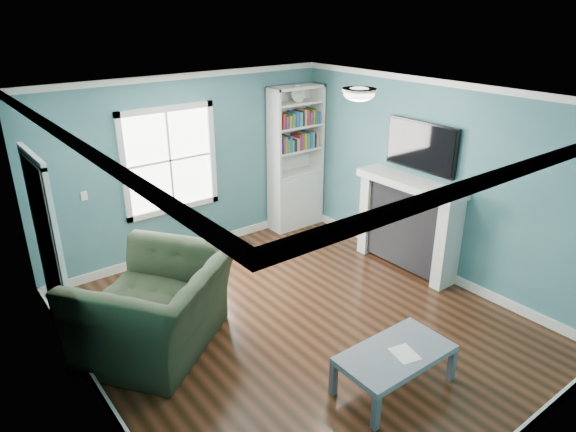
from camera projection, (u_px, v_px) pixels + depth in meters
floor at (299, 324)px, 5.97m from camera, size 5.00×5.00×0.00m
room_walls at (300, 196)px, 5.37m from camera, size 5.00×5.00×5.00m
trim at (299, 227)px, 5.50m from camera, size 4.50×5.00×2.60m
window at (170, 160)px, 7.07m from camera, size 1.40×0.06×1.50m
bookshelf at (295, 172)px, 8.30m from camera, size 0.90×0.35×2.31m
fireplace at (408, 225)px, 7.05m from camera, size 0.44×1.58×1.30m
tv at (421, 146)px, 6.70m from camera, size 0.06×1.10×0.65m
door at (49, 251)px, 5.34m from camera, size 0.12×0.98×2.17m
ceiling_fixture at (359, 93)px, 5.58m from camera, size 0.38×0.38×0.15m
light_switch at (84, 196)px, 6.49m from camera, size 0.08×0.01×0.12m
recliner at (155, 293)px, 5.33m from camera, size 1.82×1.70×1.33m
coffee_table at (395, 356)px, 4.86m from camera, size 1.13×0.62×0.41m
paper_sheet at (405, 354)px, 4.81m from camera, size 0.26×0.30×0.00m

